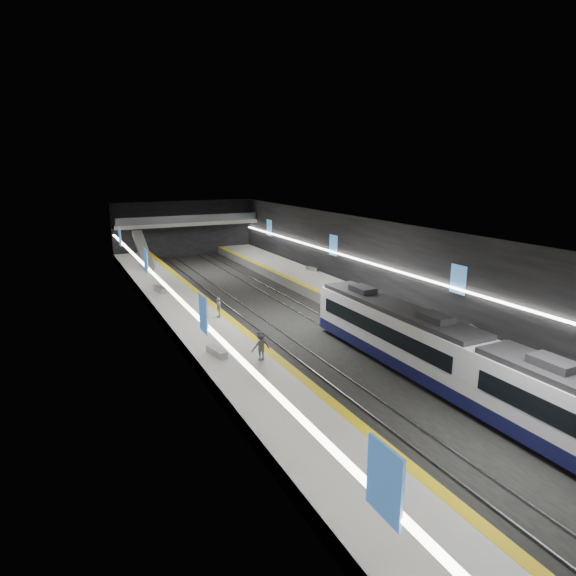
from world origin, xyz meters
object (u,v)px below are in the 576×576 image
passenger_left_a (219,308)px  escalator (143,250)px  bench_left_far (160,290)px  bench_right_far (312,269)px  train (483,372)px  passenger_left_b (261,346)px  bench_right_near (474,331)px  passenger_right_a (478,345)px  bench_left_near (217,352)px  passenger_right_b (504,354)px

passenger_left_a → escalator: bearing=-166.1°
bench_left_far → bench_right_far: size_ratio=1.21×
bench_left_far → passenger_left_a: size_ratio=1.25×
train → escalator: escalator is taller
bench_left_far → passenger_left_b: size_ratio=1.06×
bench_right_near → train: bearing=-117.1°
train → passenger_right_a: bearing=45.4°
bench_left_near → passenger_left_a: passenger_left_a is taller
bench_right_near → passenger_right_a: (-3.29, -3.29, 0.55)m
bench_left_near → passenger_right_a: size_ratio=1.28×
escalator → bench_left_far: size_ratio=3.97×
passenger_right_a → passenger_left_b: (-12.61, 5.55, 0.19)m
passenger_right_a → passenger_left_a: bearing=49.0°
bench_left_near → passenger_right_a: (14.83, -7.55, 0.52)m
escalator → passenger_left_b: (1.10, -34.09, -0.95)m
train → bench_right_near: 9.99m
passenger_right_b → passenger_left_a: passenger_right_b is taller
escalator → bench_left_far: (-1.02, -14.26, -1.65)m
train → bench_left_near: (-11.12, 11.31, -0.96)m
bench_right_near → passenger_right_a: bearing=-117.3°
bench_right_far → passenger_left_a: size_ratio=1.04×
train → passenger_right_a: (3.71, 3.76, -0.44)m
escalator → bench_left_far: bearing=-94.1°
passenger_left_a → bench_left_far: bearing=-155.5°
bench_right_far → passenger_left_b: 27.07m
escalator → passenger_right_b: size_ratio=4.67×
escalator → bench_left_far: escalator is taller
escalator → passenger_right_a: 41.96m
bench_left_far → passenger_left_a: bearing=-84.0°
escalator → passenger_left_a: size_ratio=4.97×
bench_left_near → bench_right_near: (18.12, -4.25, -0.03)m
bench_right_far → passenger_left_b: size_ratio=0.88×
passenger_right_b → passenger_right_a: bearing=61.9°
bench_right_near → passenger_left_b: bearing=-170.4°
train → bench_right_far: 32.00m
bench_left_far → passenger_right_b: size_ratio=1.18×
bench_right_near → bench_left_far: bearing=146.9°
escalator → train: bearing=-77.0°
bench_left_near → bench_left_far: (0.10, 17.84, 0.01)m
passenger_right_b → passenger_left_b: (-12.75, 7.42, 0.10)m
passenger_right_a → passenger_left_a: 19.44m
bench_right_far → passenger_left_b: bearing=-148.3°
bench_left_near → bench_right_near: bench_left_near is taller
escalator → passenger_left_b: 34.12m
bench_right_far → passenger_left_a: (-15.44, -12.27, 0.60)m
escalator → bench_right_near: escalator is taller
bench_left_near → passenger_right_b: bearing=-43.1°
bench_left_near → bench_right_near: 18.61m
bench_right_near → passenger_left_b: (-15.90, 2.26, 0.74)m
bench_right_near → bench_right_far: size_ratio=1.04×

